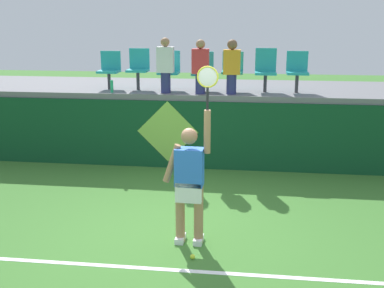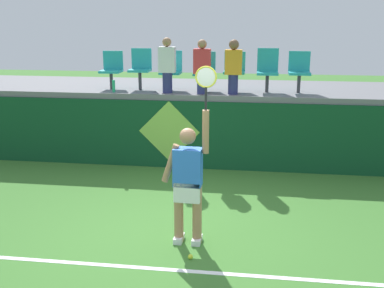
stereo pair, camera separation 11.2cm
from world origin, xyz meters
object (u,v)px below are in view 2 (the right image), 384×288
object	(u,v)px
stadium_chair_3	(205,70)
stadium_chair_5	(268,68)
spectator_1	(233,66)
spectator_2	(167,64)
stadium_chair_6	(299,69)
spectator_0	(202,66)
stadium_chair_0	(112,68)
stadium_chair_4	(234,69)
water_bottle	(114,86)
tennis_player	(188,180)
stadium_chair_2	(171,69)
stadium_chair_1	(141,67)
tennis_ball	(190,257)

from	to	relation	value
stadium_chair_3	stadium_chair_5	distance (m)	1.32
spectator_1	spectator_2	bearing A→B (deg)	-179.65
stadium_chair_6	spectator_0	size ratio (longest dim) A/B	0.77
stadium_chair_6	spectator_1	distance (m)	1.41
stadium_chair_3	stadium_chair_5	size ratio (longest dim) A/B	0.91
stadium_chair_0	stadium_chair_5	size ratio (longest dim) A/B	0.90
spectator_0	spectator_1	world-z (taller)	spectator_1
stadium_chair_4	spectator_0	bearing A→B (deg)	-144.18
water_bottle	stadium_chair_6	size ratio (longest dim) A/B	0.30
stadium_chair_3	stadium_chair_5	xyz separation A→B (m)	(1.32, 0.00, 0.05)
tennis_player	stadium_chair_2	world-z (taller)	tennis_player
stadium_chair_1	stadium_chair_4	size ratio (longest dim) A/B	1.06
stadium_chair_1	stadium_chair_3	bearing A→B (deg)	0.01
spectator_2	stadium_chair_6	bearing A→B (deg)	9.13
tennis_player	water_bottle	xyz separation A→B (m)	(-2.09, 3.51, 0.73)
stadium_chair_0	stadium_chair_6	xyz separation A→B (m)	(4.01, 0.00, 0.02)
spectator_0	spectator_1	size ratio (longest dim) A/B	1.00
spectator_1	stadium_chair_5	bearing A→B (deg)	32.07
tennis_player	stadium_chair_5	size ratio (longest dim) A/B	2.76
stadium_chair_3	stadium_chair_2	bearing A→B (deg)	179.99
stadium_chair_0	spectator_1	size ratio (longest dim) A/B	0.74
tennis_player	stadium_chair_2	size ratio (longest dim) A/B	2.99
stadium_chair_3	spectator_2	distance (m)	0.86
tennis_player	stadium_chair_2	bearing A→B (deg)	103.46
water_bottle	stadium_chair_5	bearing A→B (deg)	9.62
stadium_chair_4	stadium_chair_6	xyz separation A→B (m)	(1.34, 0.00, 0.01)
stadium_chair_2	stadium_chair_4	world-z (taller)	stadium_chair_2
tennis_ball	stadium_chair_1	bearing A→B (deg)	111.00
tennis_ball	spectator_2	size ratio (longest dim) A/B	0.06
tennis_player	tennis_ball	world-z (taller)	tennis_player
spectator_0	spectator_2	world-z (taller)	spectator_2
stadium_chair_3	stadium_chair_4	bearing A→B (deg)	-0.47
stadium_chair_1	spectator_0	distance (m)	1.47
tennis_player	stadium_chair_4	world-z (taller)	tennis_player
stadium_chair_1	stadium_chair_3	world-z (taller)	stadium_chair_1
stadium_chair_4	spectator_2	bearing A→B (deg)	-162.39
stadium_chair_6	spectator_2	xyz separation A→B (m)	(-2.69, -0.43, 0.11)
stadium_chair_1	stadium_chair_4	world-z (taller)	stadium_chair_1
stadium_chair_4	stadium_chair_6	bearing A→B (deg)	0.10
tennis_ball	stadium_chair_3	bearing A→B (deg)	94.33
stadium_chair_2	tennis_player	bearing A→B (deg)	-76.54
stadium_chair_3	stadium_chair_6	distance (m)	1.97
spectator_1	spectator_0	bearing A→B (deg)	-176.89
tennis_ball	water_bottle	distance (m)	4.83
stadium_chair_0	stadium_chair_3	size ratio (longest dim) A/B	0.99
stadium_chair_2	spectator_1	distance (m)	1.43
stadium_chair_5	spectator_0	world-z (taller)	spectator_0
stadium_chair_6	spectator_1	bearing A→B (deg)	-162.39
stadium_chair_5	spectator_0	distance (m)	1.40
stadium_chair_5	tennis_ball	bearing A→B (deg)	-102.21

